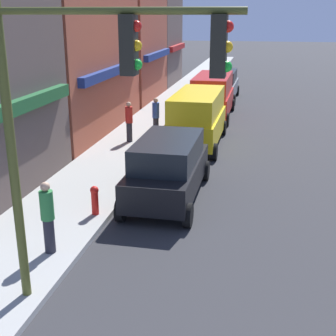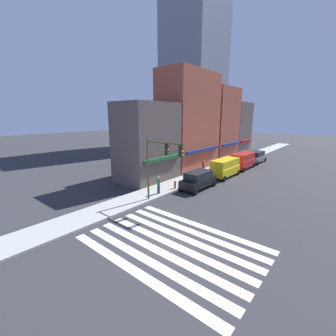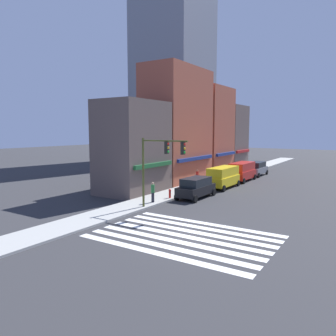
{
  "view_description": "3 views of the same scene",
  "coord_description": "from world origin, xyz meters",
  "px_view_note": "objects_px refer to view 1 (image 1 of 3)",
  "views": [
    {
      "loc": [
        -3.05,
        1.96,
        5.56
      ],
      "look_at": [
        10.43,
        4.7,
        1.0
      ],
      "focal_mm": 50.0,
      "sensor_mm": 36.0,
      "label": 1
    },
    {
      "loc": [
        -9.79,
        -7.86,
        7.81
      ],
      "look_at": [
        4.42,
        4.0,
        3.5
      ],
      "focal_mm": 24.0,
      "sensor_mm": 36.0,
      "label": 2
    },
    {
      "loc": [
        -16.78,
        -9.61,
        6.43
      ],
      "look_at": [
        4.42,
        4.0,
        3.5
      ],
      "focal_mm": 35.0,
      "sensor_mm": 36.0,
      "label": 3
    }
  ],
  "objects_px": {
    "suv_grey": "(222,84)",
    "pedestrian_red_jacket": "(129,121)",
    "pedestrian_blue_shirt": "(156,116)",
    "pedestrian_green_top": "(48,216)",
    "fire_hydrant": "(95,199)",
    "van_yellow": "(197,117)",
    "suv_black": "(168,167)",
    "traffic_signal": "(90,98)",
    "van_red": "(213,94)"
  },
  "relations": [
    {
      "from": "traffic_signal",
      "to": "van_red",
      "type": "height_order",
      "value": "traffic_signal"
    },
    {
      "from": "suv_grey",
      "to": "pedestrian_red_jacket",
      "type": "bearing_deg",
      "value": 167.31
    },
    {
      "from": "van_red",
      "to": "suv_grey",
      "type": "height_order",
      "value": "van_red"
    },
    {
      "from": "suv_black",
      "to": "van_red",
      "type": "height_order",
      "value": "van_red"
    },
    {
      "from": "suv_grey",
      "to": "van_red",
      "type": "bearing_deg",
      "value": -179.36
    },
    {
      "from": "van_yellow",
      "to": "fire_hydrant",
      "type": "height_order",
      "value": "van_yellow"
    },
    {
      "from": "van_yellow",
      "to": "fire_hydrant",
      "type": "bearing_deg",
      "value": 169.23
    },
    {
      "from": "van_yellow",
      "to": "fire_hydrant",
      "type": "distance_m",
      "value": 8.58
    },
    {
      "from": "van_red",
      "to": "pedestrian_blue_shirt",
      "type": "distance_m",
      "value": 5.72
    },
    {
      "from": "pedestrian_green_top",
      "to": "pedestrian_red_jacket",
      "type": "height_order",
      "value": "same"
    },
    {
      "from": "van_yellow",
      "to": "traffic_signal",
      "type": "bearing_deg",
      "value": -179.92
    },
    {
      "from": "suv_grey",
      "to": "pedestrian_blue_shirt",
      "type": "distance_m",
      "value": 11.34
    },
    {
      "from": "suv_black",
      "to": "traffic_signal",
      "type": "bearing_deg",
      "value": 179.04
    },
    {
      "from": "pedestrian_blue_shirt",
      "to": "pedestrian_red_jacket",
      "type": "relative_size",
      "value": 1.0
    },
    {
      "from": "van_red",
      "to": "traffic_signal",
      "type": "bearing_deg",
      "value": 179.49
    },
    {
      "from": "van_yellow",
      "to": "pedestrian_blue_shirt",
      "type": "relative_size",
      "value": 2.84
    },
    {
      "from": "suv_grey",
      "to": "pedestrian_blue_shirt",
      "type": "relative_size",
      "value": 2.67
    },
    {
      "from": "fire_hydrant",
      "to": "suv_black",
      "type": "bearing_deg",
      "value": -40.88
    },
    {
      "from": "suv_black",
      "to": "fire_hydrant",
      "type": "height_order",
      "value": "suv_black"
    },
    {
      "from": "traffic_signal",
      "to": "pedestrian_green_top",
      "type": "xyz_separation_m",
      "value": [
        1.73,
        1.86,
        -3.12
      ]
    },
    {
      "from": "pedestrian_blue_shirt",
      "to": "fire_hydrant",
      "type": "xyz_separation_m",
      "value": [
        -9.06,
        -0.31,
        -0.46
      ]
    },
    {
      "from": "suv_grey",
      "to": "pedestrian_blue_shirt",
      "type": "height_order",
      "value": "suv_grey"
    },
    {
      "from": "fire_hydrant",
      "to": "suv_grey",
      "type": "bearing_deg",
      "value": -4.81
    },
    {
      "from": "van_red",
      "to": "pedestrian_red_jacket",
      "type": "bearing_deg",
      "value": 155.83
    },
    {
      "from": "van_yellow",
      "to": "suv_grey",
      "type": "distance_m",
      "value": 11.85
    },
    {
      "from": "van_red",
      "to": "pedestrian_green_top",
      "type": "height_order",
      "value": "van_red"
    },
    {
      "from": "fire_hydrant",
      "to": "van_yellow",
      "type": "bearing_deg",
      "value": -11.47
    },
    {
      "from": "pedestrian_blue_shirt",
      "to": "fire_hydrant",
      "type": "bearing_deg",
      "value": -168.14
    },
    {
      "from": "van_red",
      "to": "van_yellow",
      "type": "bearing_deg",
      "value": 179.9
    },
    {
      "from": "traffic_signal",
      "to": "suv_black",
      "type": "height_order",
      "value": "traffic_signal"
    },
    {
      "from": "van_yellow",
      "to": "pedestrian_green_top",
      "type": "bearing_deg",
      "value": 170.16
    },
    {
      "from": "traffic_signal",
      "to": "pedestrian_green_top",
      "type": "bearing_deg",
      "value": 46.96
    },
    {
      "from": "suv_black",
      "to": "van_yellow",
      "type": "bearing_deg",
      "value": 0.31
    },
    {
      "from": "suv_black",
      "to": "pedestrian_red_jacket",
      "type": "bearing_deg",
      "value": 26.89
    },
    {
      "from": "traffic_signal",
      "to": "fire_hydrant",
      "type": "bearing_deg",
      "value": 21.15
    },
    {
      "from": "pedestrian_green_top",
      "to": "pedestrian_blue_shirt",
      "type": "bearing_deg",
      "value": -54.13
    },
    {
      "from": "van_red",
      "to": "suv_grey",
      "type": "relative_size",
      "value": 1.06
    },
    {
      "from": "van_yellow",
      "to": "fire_hydrant",
      "type": "xyz_separation_m",
      "value": [
        -8.38,
        1.7,
        -0.67
      ]
    },
    {
      "from": "suv_grey",
      "to": "pedestrian_green_top",
      "type": "bearing_deg",
      "value": 175.6
    },
    {
      "from": "traffic_signal",
      "to": "suv_black",
      "type": "distance_m",
      "value": 6.8
    },
    {
      "from": "pedestrian_blue_shirt",
      "to": "suv_grey",
      "type": "bearing_deg",
      "value": -0.35
    },
    {
      "from": "van_yellow",
      "to": "pedestrian_green_top",
      "type": "xyz_separation_m",
      "value": [
        -10.7,
        1.99,
        -0.21
      ]
    },
    {
      "from": "traffic_signal",
      "to": "van_yellow",
      "type": "distance_m",
      "value": 12.77
    },
    {
      "from": "van_yellow",
      "to": "pedestrian_blue_shirt",
      "type": "height_order",
      "value": "van_yellow"
    },
    {
      "from": "fire_hydrant",
      "to": "pedestrian_green_top",
      "type": "bearing_deg",
      "value": 172.89
    },
    {
      "from": "van_red",
      "to": "pedestrian_green_top",
      "type": "bearing_deg",
      "value": 173.12
    },
    {
      "from": "van_yellow",
      "to": "suv_grey",
      "type": "height_order",
      "value": "van_yellow"
    },
    {
      "from": "suv_grey",
      "to": "pedestrian_blue_shirt",
      "type": "bearing_deg",
      "value": 170.42
    },
    {
      "from": "suv_grey",
      "to": "pedestrian_red_jacket",
      "type": "xyz_separation_m",
      "value": [
        -12.39,
        2.94,
        0.04
      ]
    },
    {
      "from": "traffic_signal",
      "to": "pedestrian_red_jacket",
      "type": "relative_size",
      "value": 3.28
    }
  ]
}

